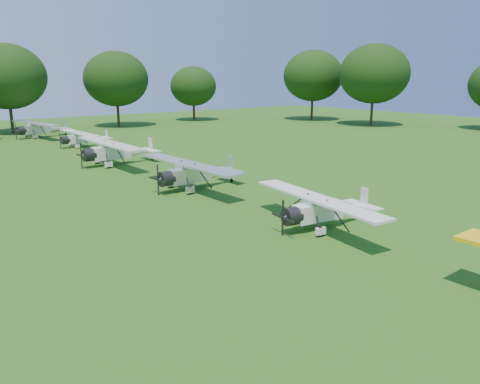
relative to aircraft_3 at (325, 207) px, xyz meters
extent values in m
plane|color=#255A16|center=(-1.18, 2.03, -1.14)|extent=(160.00, 160.00, 0.00)
cylinder|color=#321F13|center=(48.25, 33.47, 1.35)|extent=(0.44, 0.44, 4.99)
ellipsoid|color=black|center=(48.25, 33.47, 7.45)|extent=(11.65, 11.65, 9.90)
cylinder|color=#321F13|center=(47.71, 47.00, 1.27)|extent=(0.44, 0.44, 4.81)
ellipsoid|color=black|center=(47.71, 47.00, 7.15)|extent=(11.23, 11.23, 9.55)
cylinder|color=#321F13|center=(29.15, 60.08, 0.71)|extent=(0.44, 0.44, 3.70)
ellipsoid|color=black|center=(29.15, 60.08, 5.23)|extent=(8.63, 8.63, 7.34)
cylinder|color=#321F13|center=(13.09, 58.24, 1.11)|extent=(0.44, 0.44, 4.51)
ellipsoid|color=black|center=(13.09, 58.24, 6.62)|extent=(10.52, 10.52, 8.94)
cylinder|color=#321F13|center=(-3.31, 58.76, 1.23)|extent=(0.44, 0.44, 4.74)
ellipsoid|color=black|center=(-3.31, 58.76, 7.02)|extent=(11.05, 11.05, 9.39)
cube|color=silver|center=(-0.46, 0.06, -0.16)|extent=(3.06, 1.26, 0.98)
cone|color=silver|center=(2.03, -0.26, -0.30)|extent=(2.69, 1.16, 0.84)
cube|color=#8CA5B2|center=(-0.55, 0.07, 0.35)|extent=(1.58, 1.04, 0.51)
cylinder|color=black|center=(-2.21, 0.28, -0.16)|extent=(0.95, 1.07, 0.97)
cube|color=black|center=(-2.81, 0.36, -0.16)|extent=(0.07, 0.12, 1.95)
cube|color=silver|center=(-0.55, 0.07, 0.58)|extent=(2.59, 9.95, 0.13)
cube|color=silver|center=(2.95, -0.38, 0.16)|extent=(0.16, 0.52, 1.21)
cube|color=silver|center=(2.86, -0.37, -0.26)|extent=(1.12, 2.68, 0.08)
cylinder|color=black|center=(-1.35, -1.00, -0.86)|extent=(0.57, 0.22, 0.56)
cylinder|color=black|center=(-1.05, 1.31, -0.86)|extent=(0.57, 0.22, 0.56)
cylinder|color=black|center=(3.04, -0.39, -1.03)|extent=(0.23, 0.10, 0.22)
cube|color=silver|center=(-1.23, 12.25, -0.04)|extent=(3.38, 1.11, 1.10)
cone|color=silver|center=(1.59, 12.35, -0.20)|extent=(2.96, 1.04, 0.94)
cube|color=#8CA5B2|center=(-1.33, 12.25, 0.53)|extent=(1.70, 1.02, 0.57)
cylinder|color=black|center=(-3.21, 12.18, -0.04)|extent=(0.98, 1.12, 1.09)
cube|color=black|center=(-3.89, 12.16, -0.04)|extent=(0.07, 0.13, 2.20)
cube|color=silver|center=(-1.33, 12.25, 0.79)|extent=(1.90, 11.13, 0.15)
cube|color=silver|center=(2.64, 12.38, 0.32)|extent=(0.12, 0.58, 1.36)
cube|color=silver|center=(2.53, 12.38, -0.15)|extent=(0.99, 2.96, 0.09)
cylinder|color=black|center=(-2.02, 10.92, -0.83)|extent=(0.63, 0.19, 0.63)
cylinder|color=black|center=(-2.11, 13.53, -0.83)|extent=(0.63, 0.19, 0.63)
cylinder|color=black|center=(2.74, 12.39, -1.02)|extent=(0.25, 0.09, 0.25)
cube|color=silver|center=(-1.92, 25.22, 0.04)|extent=(3.61, 1.11, 1.18)
cone|color=silver|center=(1.11, 25.26, -0.13)|extent=(3.16, 1.05, 1.01)
cube|color=#8CA5B2|center=(-2.03, 25.22, 0.66)|extent=(1.81, 1.06, 0.62)
cylinder|color=black|center=(-4.05, 25.19, 0.04)|extent=(1.03, 1.18, 1.17)
cube|color=black|center=(-4.78, 25.18, 0.04)|extent=(0.07, 0.14, 2.36)
cube|color=silver|center=(-2.03, 25.22, 0.94)|extent=(1.78, 11.92, 0.16)
cube|color=silver|center=(2.23, 25.27, 0.43)|extent=(0.12, 0.62, 1.46)
cube|color=silver|center=(2.12, 25.27, -0.07)|extent=(0.99, 3.16, 0.10)
cylinder|color=black|center=(-2.80, 23.80, -0.80)|extent=(0.68, 0.19, 0.67)
cylinder|color=black|center=(-2.84, 26.61, -0.80)|extent=(0.68, 0.19, 0.67)
cylinder|color=black|center=(2.35, 25.27, -1.01)|extent=(0.27, 0.09, 0.27)
cube|color=silver|center=(-0.23, 38.72, -0.19)|extent=(2.93, 0.94, 0.95)
cone|color=silver|center=(2.22, 38.78, -0.32)|extent=(2.57, 0.88, 0.82)
cube|color=#8CA5B2|center=(-0.32, 38.72, 0.31)|extent=(1.48, 0.87, 0.50)
cylinder|color=black|center=(-1.96, 38.68, -0.19)|extent=(0.84, 0.97, 0.95)
cube|color=black|center=(-2.55, 38.66, -0.19)|extent=(0.06, 0.11, 1.91)
cube|color=silver|center=(-0.32, 38.72, 0.54)|extent=(1.56, 9.67, 0.13)
cube|color=silver|center=(3.13, 38.80, 0.13)|extent=(0.10, 0.50, 1.18)
cube|color=silver|center=(3.04, 38.80, -0.28)|extent=(0.84, 2.57, 0.08)
cylinder|color=black|center=(-0.93, 37.56, -0.87)|extent=(0.55, 0.16, 0.55)
cylinder|color=black|center=(-0.99, 39.84, -0.87)|extent=(0.55, 0.16, 0.55)
cylinder|color=black|center=(3.22, 38.81, -1.03)|extent=(0.22, 0.08, 0.22)
cube|color=silver|center=(-1.96, 50.85, 0.00)|extent=(3.58, 1.55, 1.14)
cone|color=silver|center=(0.93, 51.30, -0.17)|extent=(3.15, 1.43, 0.97)
cube|color=#8CA5B2|center=(-2.06, 50.83, 0.59)|extent=(1.87, 1.25, 0.60)
cylinder|color=black|center=(-3.99, 50.53, 0.00)|extent=(1.14, 1.26, 1.13)
cube|color=black|center=(-4.69, 50.42, 0.00)|extent=(0.08, 0.14, 2.27)
cube|color=silver|center=(-2.06, 50.83, 0.86)|extent=(3.33, 11.59, 0.15)
cube|color=silver|center=(2.00, 51.47, 0.38)|extent=(0.20, 0.61, 1.41)
cube|color=silver|center=(1.90, 51.46, -0.11)|extent=(1.38, 3.14, 0.10)
cylinder|color=black|center=(-2.60, 49.38, -0.82)|extent=(0.67, 0.27, 0.65)
cylinder|color=black|center=(-3.02, 52.05, -0.82)|extent=(0.67, 0.27, 0.65)
cylinder|color=black|center=(2.11, 51.49, -1.01)|extent=(0.27, 0.13, 0.26)
camera|label=1|loc=(-18.92, -16.90, 7.08)|focal=35.00mm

